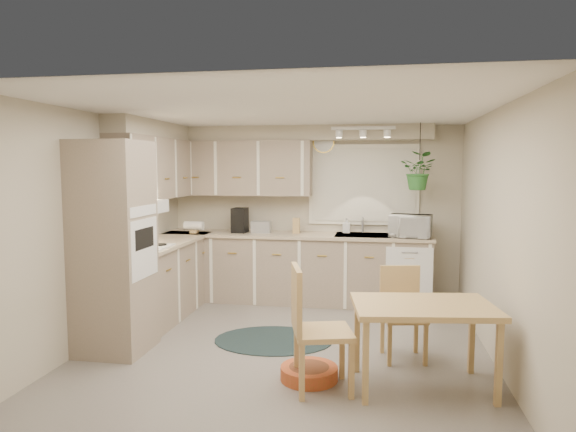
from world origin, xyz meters
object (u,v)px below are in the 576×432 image
object	(u,v)px
chair_back	(404,314)
microwave	(410,224)
chair_left	(323,328)
braided_rug	(273,340)
pet_bed	(309,373)
dining_table	(422,346)

from	to	relation	value
chair_back	microwave	bearing A→B (deg)	-105.92
chair_left	chair_back	xyz separation A→B (m)	(0.69, 0.80, -0.08)
braided_rug	pet_bed	world-z (taller)	pet_bed
chair_back	microwave	xyz separation A→B (m)	(0.16, 1.82, 0.68)
dining_table	braided_rug	size ratio (longest dim) A/B	0.90
chair_back	microwave	world-z (taller)	microwave
braided_rug	microwave	world-z (taller)	microwave
chair_left	microwave	xyz separation A→B (m)	(0.85, 2.62, 0.60)
chair_back	pet_bed	distance (m)	1.11
chair_left	chair_back	distance (m)	1.06
chair_left	pet_bed	size ratio (longest dim) A/B	2.07
chair_left	chair_back	size ratio (longest dim) A/B	1.18
pet_bed	microwave	distance (m)	2.84
chair_left	microwave	size ratio (longest dim) A/B	1.97
chair_back	braided_rug	size ratio (longest dim) A/B	0.70
dining_table	chair_back	world-z (taller)	chair_back
microwave	dining_table	bearing A→B (deg)	-80.89
braided_rug	pet_bed	bearing A→B (deg)	-61.41
chair_back	microwave	size ratio (longest dim) A/B	1.67
dining_table	microwave	bearing A→B (deg)	89.16
chair_back	dining_table	bearing A→B (deg)	90.14
dining_table	chair_back	xyz separation A→B (m)	(-0.12, 0.63, 0.08)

